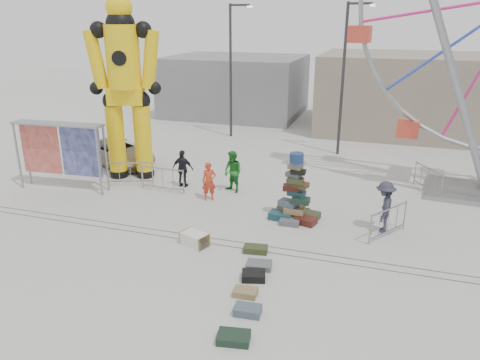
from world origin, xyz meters
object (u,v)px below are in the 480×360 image
(barricade_dummy_b, at_px, (130,173))
(pedestrian_red, at_px, (209,182))
(lamp_post_right, at_px, (345,72))
(suitcase_tower, at_px, (295,201))
(pedestrian_black, at_px, (183,169))
(parked_suv, at_px, (118,152))
(steamer_trunk, at_px, (194,239))
(barricade_dummy_c, at_px, (163,179))
(banner_scaffold, at_px, (59,140))
(barricade_dummy_a, at_px, (81,157))
(crash_test_dummy, at_px, (125,83))
(pedestrian_green, at_px, (233,172))
(pedestrian_grey, at_px, (384,207))
(barricade_wheel_back, at_px, (428,180))
(lamp_post_left, at_px, (232,65))
(barricade_wheel_front, at_px, (388,222))

(barricade_dummy_b, distance_m, pedestrian_red, 4.14)
(lamp_post_right, height_order, suitcase_tower, lamp_post_right)
(pedestrian_black, height_order, parked_suv, pedestrian_black)
(barricade_dummy_b, height_order, pedestrian_red, pedestrian_red)
(steamer_trunk, bearing_deg, barricade_dummy_c, 148.26)
(banner_scaffold, bearing_deg, lamp_post_right, 36.24)
(barricade_dummy_c, xyz_separation_m, parked_suv, (-4.04, 2.92, 0.09))
(pedestrian_red, bearing_deg, barricade_dummy_b, 143.22)
(suitcase_tower, distance_m, steamer_trunk, 4.21)
(barricade_dummy_c, bearing_deg, parked_suv, 145.11)
(barricade_dummy_a, bearing_deg, crash_test_dummy, 7.08)
(pedestrian_green, bearing_deg, pedestrian_black, -151.09)
(barricade_dummy_a, distance_m, barricade_dummy_b, 4.08)
(pedestrian_green, relative_size, pedestrian_black, 1.08)
(banner_scaffold, height_order, pedestrian_red, banner_scaffold)
(suitcase_tower, height_order, pedestrian_black, suitcase_tower)
(pedestrian_red, bearing_deg, banner_scaffold, 158.33)
(banner_scaffold, height_order, barricade_dummy_b, banner_scaffold)
(barricade_dummy_b, xyz_separation_m, pedestrian_grey, (11.10, -1.52, 0.39))
(barricade_wheel_back, height_order, pedestrian_black, pedestrian_black)
(steamer_trunk, xyz_separation_m, parked_suv, (-7.37, 7.21, 0.43))
(barricade_wheel_back, relative_size, pedestrian_black, 1.18)
(barricade_dummy_a, bearing_deg, lamp_post_left, 74.68)
(lamp_post_right, distance_m, barricade_dummy_b, 12.34)
(barricade_wheel_front, bearing_deg, pedestrian_green, 102.89)
(crash_test_dummy, distance_m, barricade_dummy_b, 4.10)
(suitcase_tower, bearing_deg, pedestrian_red, 175.00)
(barricade_wheel_front, bearing_deg, suitcase_tower, 116.25)
(pedestrian_green, bearing_deg, parked_suv, -169.06)
(barricade_dummy_c, bearing_deg, pedestrian_grey, -6.47)
(barricade_dummy_b, bearing_deg, lamp_post_left, 60.85)
(banner_scaffold, xyz_separation_m, pedestrian_grey, (13.62, -0.14, -1.32))
(banner_scaffold, distance_m, pedestrian_green, 7.63)
(banner_scaffold, distance_m, pedestrian_red, 6.80)
(suitcase_tower, distance_m, barricade_dummy_b, 8.03)
(barricade_dummy_c, xyz_separation_m, pedestrian_grey, (9.33, -1.22, 0.39))
(lamp_post_left, xyz_separation_m, barricade_dummy_b, (-1.48, -10.06, -3.93))
(pedestrian_black, bearing_deg, barricade_dummy_a, -9.97)
(lamp_post_right, bearing_deg, pedestrian_grey, -74.68)
(crash_test_dummy, bearing_deg, suitcase_tower, -35.25)
(lamp_post_right, relative_size, suitcase_tower, 3.04)
(steamer_trunk, bearing_deg, parked_suv, 156.05)
(crash_test_dummy, relative_size, barricade_dummy_b, 4.25)
(crash_test_dummy, distance_m, banner_scaffold, 3.83)
(lamp_post_right, bearing_deg, barricade_wheel_back, -47.98)
(lamp_post_left, bearing_deg, barricade_wheel_front, -50.74)
(barricade_wheel_back, height_order, pedestrian_grey, pedestrian_grey)
(barricade_dummy_b, xyz_separation_m, pedestrian_black, (2.38, 0.53, 0.30))
(suitcase_tower, relative_size, crash_test_dummy, 0.31)
(banner_scaffold, xyz_separation_m, steamer_trunk, (7.63, -3.21, -2.04))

